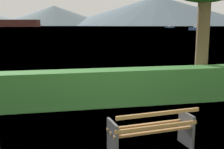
# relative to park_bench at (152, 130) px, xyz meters

# --- Properties ---
(water_surface) EXTENTS (620.00, 620.00, 0.00)m
(water_surface) POSITION_rel_park_bench_xyz_m (-0.01, 308.72, -0.42)
(water_surface) COLOR #6B8EA3
(water_surface) RESTS_ON ground_plane
(park_bench) EXTENTS (1.69, 0.76, 0.87)m
(park_bench) POSITION_rel_park_bench_xyz_m (0.00, 0.00, 0.00)
(park_bench) COLOR #A0703F
(park_bench) RESTS_ON ground_plane
(hedge_row) EXTENTS (13.85, 0.75, 1.08)m
(hedge_row) POSITION_rel_park_bench_xyz_m (-0.01, 3.26, 0.11)
(hedge_row) COLOR #387A33
(hedge_row) RESTS_ON ground_plane
(fishing_boat_near) EXTENTS (8.45, 6.68, 1.84)m
(fishing_boat_near) POSITION_rel_park_bench_xyz_m (81.71, 189.18, 0.22)
(fishing_boat_near) COLOR #335693
(fishing_boat_near) RESTS_ON water_surface
(sailboat_mid) EXTENTS (8.52, 5.56, 2.39)m
(sailboat_mid) POSITION_rel_park_bench_xyz_m (58.87, 106.60, 0.41)
(sailboat_mid) COLOR #335693
(sailboat_mid) RESTS_ON water_surface
(distant_hills) EXTENTS (820.62, 419.98, 62.04)m
(distant_hills) POSITION_rel_park_bench_xyz_m (23.00, 560.26, 28.99)
(distant_hills) COLOR gray
(distant_hills) RESTS_ON ground_plane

